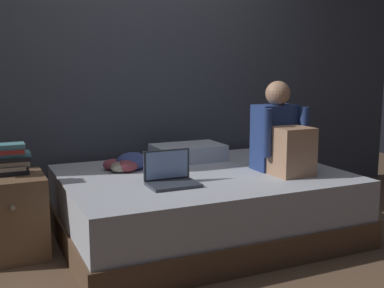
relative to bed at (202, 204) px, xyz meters
name	(u,v)px	position (x,y,z in m)	size (l,w,h in m)	color
ground_plane	(194,254)	(-0.20, -0.30, -0.23)	(8.00, 8.00, 0.00)	brown
wall_back	(135,52)	(-0.20, 0.90, 1.12)	(5.60, 0.10, 2.70)	#424751
bed	(202,204)	(0.00, 0.00, 0.00)	(2.00, 1.50, 0.47)	brown
nightstand	(11,216)	(-1.30, 0.17, 0.03)	(0.44, 0.46, 0.53)	brown
person_sitting	(281,137)	(0.54, -0.21, 0.49)	(0.39, 0.44, 0.66)	navy
laptop	(171,176)	(-0.34, -0.24, 0.29)	(0.32, 0.23, 0.22)	#333842
pillow	(188,152)	(0.09, 0.45, 0.30)	(0.56, 0.36, 0.13)	silver
book_stack	(10,159)	(-1.28, 0.21, 0.40)	(0.25, 0.16, 0.20)	black
clothes_pile	(127,163)	(-0.47, 0.29, 0.29)	(0.32, 0.25, 0.13)	#3D4C8E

